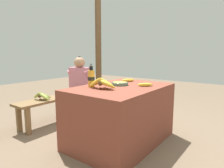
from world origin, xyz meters
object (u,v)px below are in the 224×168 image
banana_bunch_ripe (102,83)px  water_bottle (91,78)px  serving_bowl (120,83)px  support_post_far (98,46)px  wooden_bench (64,99)px  loose_banana_front (145,85)px  loose_banana_side (128,80)px  banana_bunch_green (42,96)px  seated_vendor (79,82)px

banana_bunch_ripe → water_bottle: size_ratio=1.28×
serving_bowl → support_post_far: size_ratio=0.08×
banana_bunch_ripe → wooden_bench: 1.35m
serving_bowl → loose_banana_front: size_ratio=1.23×
loose_banana_front → loose_banana_side: 0.44m
wooden_bench → banana_bunch_green: (-0.43, -0.00, 0.13)m
loose_banana_side → support_post_far: size_ratio=0.07×
seated_vendor → loose_banana_front: bearing=60.0°
serving_bowl → loose_banana_front: 0.33m
banana_bunch_ripe → seated_vendor: bearing=57.7°
loose_banana_front → banana_bunch_ripe: bearing=144.6°
water_bottle → banana_bunch_green: 1.06m
water_bottle → seated_vendor: (0.71, 0.96, -0.21)m
serving_bowl → seated_vendor: seated_vendor is taller
support_post_far → serving_bowl: bearing=-130.6°
serving_bowl → support_post_far: bearing=49.4°
banana_bunch_ripe → serving_bowl: (0.34, -0.01, -0.05)m
loose_banana_front → water_bottle: bearing=129.0°
seated_vendor → loose_banana_side: bearing=67.2°
loose_banana_front → banana_bunch_green: size_ratio=0.55×
loose_banana_side → wooden_bench: loose_banana_side is taller
water_bottle → support_post_far: size_ratio=0.11×
banana_bunch_ripe → water_bottle: bearing=82.1°
banana_bunch_ripe → loose_banana_side: 0.66m
serving_bowl → loose_banana_side: loose_banana_side is taller
support_post_far → water_bottle: bearing=-142.0°
wooden_bench → seated_vendor: seated_vendor is taller
water_bottle → loose_banana_front: water_bottle is taller
serving_bowl → loose_banana_front: bearing=-72.0°
wooden_bench → loose_banana_side: bearing=-78.5°
banana_bunch_green → support_post_far: size_ratio=0.13×
water_bottle → loose_banana_front: size_ratio=1.62×
wooden_bench → water_bottle: bearing=-111.7°
banana_bunch_ripe → loose_banana_front: 0.55m
loose_banana_front → support_post_far: size_ratio=0.07×
loose_banana_side → banana_bunch_green: size_ratio=0.59×
banana_bunch_ripe → loose_banana_front: (0.44, -0.32, -0.05)m
seated_vendor → support_post_far: size_ratio=0.42×
wooden_bench → seated_vendor: 0.41m
loose_banana_front → wooden_bench: loose_banana_front is taller
serving_bowl → water_bottle: (-0.32, 0.21, 0.09)m
banana_bunch_ripe → banana_bunch_green: size_ratio=1.12×
loose_banana_front → seated_vendor: size_ratio=0.16×
wooden_bench → banana_bunch_green: size_ratio=5.31×
support_post_far → banana_bunch_green: bearing=-174.1°
loose_banana_front → seated_vendor: seated_vendor is taller
water_bottle → loose_banana_front: (0.42, -0.52, -0.09)m
seated_vendor → banana_bunch_green: bearing=-22.3°
serving_bowl → support_post_far: support_post_far is taller
loose_banana_side → wooden_bench: (-0.23, 1.14, -0.39)m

